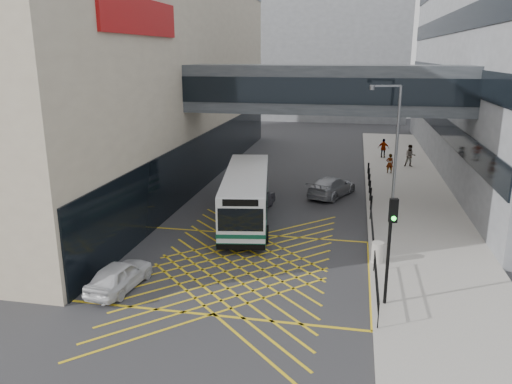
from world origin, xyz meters
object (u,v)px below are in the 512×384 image
Objects in this scene: car_white at (120,275)px; litter_bin at (377,252)px; car_dark at (257,201)px; street_lamp at (393,148)px; pedestrian_a at (390,163)px; bus at (246,195)px; pedestrian_b at (410,156)px; traffic_light at (391,236)px; pedestrian_c at (384,148)px; car_silver at (332,186)px.

litter_bin is (10.83, 4.66, 0.03)m from car_white.
car_dark is 4.17× the size of litter_bin.
street_lamp is (11.60, 9.98, 4.05)m from car_white.
pedestrian_a is at bearing -111.28° from car_white.
bus reaches higher than pedestrian_b.
traffic_light is (11.02, 0.46, 2.38)m from car_white.
pedestrian_b is 4.11m from pedestrian_c.
car_white is at bearing 80.18° from car_dark.
pedestrian_a is at bearing 103.53° from pedestrian_c.
traffic_light is at bearing -60.15° from bus.
pedestrian_b is (6.24, 10.25, 0.38)m from car_silver.
car_dark is 2.55× the size of pedestrian_a.
bus is at bearing 76.55° from car_silver.
pedestrian_a reaches higher than car_silver.
car_dark is 0.88× the size of car_silver.
car_silver is at bearing 102.55° from street_lamp.
car_white is 3.99× the size of litter_bin.
car_dark is 9.20m from street_lamp.
car_white is 0.90× the size of traffic_light.
traffic_light is at bearing -87.46° from litter_bin.
pedestrian_b is at bearing 63.93° from street_lamp.
litter_bin is (-0.19, 4.20, -2.36)m from traffic_light.
pedestrian_c is at bearing 117.69° from pedestrian_b.
car_dark is at bearing 42.38° from pedestrian_a.
car_dark is at bearing -100.08° from car_white.
car_silver reaches higher than car_dark.
traffic_light reaches higher than car_dark.
pedestrian_a is 0.85× the size of pedestrian_b.
pedestrian_b is (2.74, 16.51, -3.57)m from street_lamp.
street_lamp is (0.58, 9.52, 1.67)m from traffic_light.
bus reaches higher than car_white.
car_silver is 0.59× the size of street_lamp.
pedestrian_c is (8.88, 20.18, -0.56)m from bus.
bus reaches higher than car_dark.
traffic_light is at bearing 129.60° from car_dark.
litter_bin is at bearing 141.43° from car_dark.
bus reaches higher than car_silver.
car_dark is 20.01m from pedestrian_c.
pedestrian_b reaches higher than car_white.
pedestrian_b reaches higher than pedestrian_a.
litter_bin is 19.02m from pedestrian_a.
bus is at bearing 46.35° from pedestrian_a.
car_silver is 2.47× the size of pedestrian_b.
pedestrian_a is (1.62, 18.95, 0.31)m from litter_bin.
pedestrian_c is (0.65, 20.04, -3.62)m from street_lamp.
street_lamp is at bearing -8.37° from bus.
car_silver is 1.08× the size of traffic_light.
car_silver is at bearing 85.01° from pedestrian_c.
bus is at bearing 145.18° from litter_bin.
bus is 5.78× the size of pedestrian_b.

